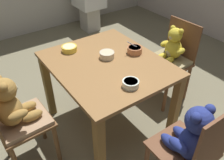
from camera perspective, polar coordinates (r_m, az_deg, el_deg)
name	(u,v)px	position (r m, az deg, el deg)	size (l,w,h in m)	color
ground_plane	(108,124)	(2.45, -0.97, -10.64)	(5.20, 5.20, 0.04)	#7C7559
dining_table	(107,75)	(2.04, -1.15, 1.26)	(1.03, 0.87, 0.72)	olive
teddy_chair_near_front	(14,112)	(1.86, -22.58, -7.14)	(0.38, 0.40, 0.94)	brown
teddy_chair_near_right	(192,141)	(1.63, 18.73, -13.67)	(0.39, 0.38, 0.92)	brown
teddy_chair_far_center	(171,54)	(2.54, 14.05, 6.07)	(0.43, 0.42, 0.86)	brown
porridge_bowl_white_near_right	(131,83)	(1.70, 4.51, -0.84)	(0.12, 0.12, 0.05)	silver
porridge_bowl_terracotta_far_center	(135,50)	(2.10, 5.46, 7.24)	(0.13, 0.14, 0.12)	#B76F47
porridge_bowl_cream_center	(107,55)	(2.03, -1.23, 6.09)	(0.13, 0.13, 0.06)	beige
porridge_bowl_yellow_near_left	(69,48)	(2.16, -10.23, 7.50)	(0.14, 0.14, 0.05)	yellow
sink_basin	(89,2)	(4.16, -5.59, 18.29)	(0.47, 0.42, 0.76)	#B7B2A8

